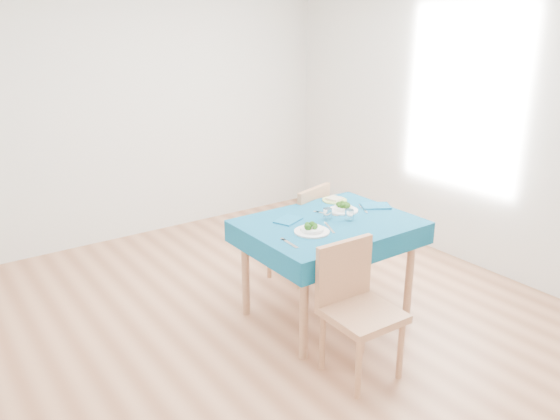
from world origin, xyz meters
TOP-DOWN VIEW (x-y plane):
  - room_shell at (0.00, 0.00)m, footprint 4.02×4.52m
  - table at (0.30, -0.20)m, footprint 1.22×0.92m
  - chair_near at (-0.02, -0.90)m, footprint 0.44×0.48m
  - chair_far at (0.50, 0.46)m, footprint 0.51×0.54m
  - bowl_near at (0.06, -0.30)m, footprint 0.25×0.25m
  - bowl_far at (0.54, -0.08)m, footprint 0.23×0.23m
  - fork_near at (-0.19, -0.37)m, footprint 0.04×0.18m
  - knife_near at (0.21, -0.30)m, footprint 0.11×0.21m
  - fork_far at (0.39, -0.07)m, footprint 0.10×0.19m
  - knife_far at (0.69, -0.14)m, footprint 0.10×0.19m
  - napkin_near at (0.06, -0.02)m, footprint 0.24×0.20m
  - napkin_far at (0.81, -0.16)m, footprint 0.27×0.25m
  - tumbler_center at (0.32, -0.16)m, footprint 0.07×0.07m
  - tumbler_side at (0.43, -0.27)m, footprint 0.07×0.07m
  - side_plate at (0.65, 0.15)m, footprint 0.20×0.20m
  - bread_slice at (0.65, 0.15)m, footprint 0.13×0.13m

SIDE VIEW (x-z plane):
  - table at x=0.30m, z-range 0.00..0.76m
  - chair_far at x=0.50m, z-range 0.00..1.02m
  - chair_near at x=-0.02m, z-range 0.00..1.06m
  - knife_far at x=0.69m, z-range 0.76..0.76m
  - fork_near at x=-0.19m, z-range 0.76..0.76m
  - fork_far at x=0.39m, z-range 0.76..0.76m
  - knife_near at x=0.21m, z-range 0.76..0.76m
  - side_plate at x=0.65m, z-range 0.76..0.77m
  - napkin_near at x=0.06m, z-range 0.76..0.77m
  - napkin_far at x=0.81m, z-range 0.76..0.77m
  - bread_slice at x=0.65m, z-range 0.77..0.78m
  - bowl_far at x=0.54m, z-range 0.76..0.83m
  - bowl_near at x=0.06m, z-range 0.76..0.83m
  - tumbler_center at x=0.32m, z-range 0.76..0.84m
  - tumbler_side at x=0.43m, z-range 0.76..0.84m
  - room_shell at x=0.00m, z-range -0.02..2.71m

